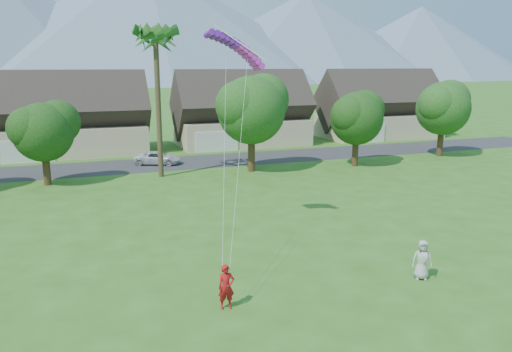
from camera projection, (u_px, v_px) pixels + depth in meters
name	position (u px, v px, depth m)	size (l,w,h in m)	color
ground	(354.00, 344.00, 17.13)	(500.00, 500.00, 0.00)	#2D6019
street	(173.00, 163.00, 48.37)	(90.00, 7.00, 0.01)	#2D2D30
kite_flyer	(226.00, 287.00, 19.43)	(0.66, 0.43, 1.80)	#AA1315
watcher	(422.00, 260.00, 22.13)	(0.88, 0.57, 1.80)	#B5B6B1
parked_car	(158.00, 158.00, 47.77)	(2.04, 4.42, 1.23)	silver
mountain_ridge	(110.00, 25.00, 253.09)	(540.00, 240.00, 70.00)	slate
houses_row	(162.00, 118.00, 56.05)	(72.75, 8.19, 8.86)	beige
tree_row	(170.00, 120.00, 41.34)	(62.27, 6.67, 8.45)	#47301C
fan_palm	(155.00, 34.00, 40.08)	(3.00, 3.00, 13.80)	#4C3D26
parafoil_kite	(237.00, 46.00, 26.17)	(3.45, 1.06, 0.50)	purple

